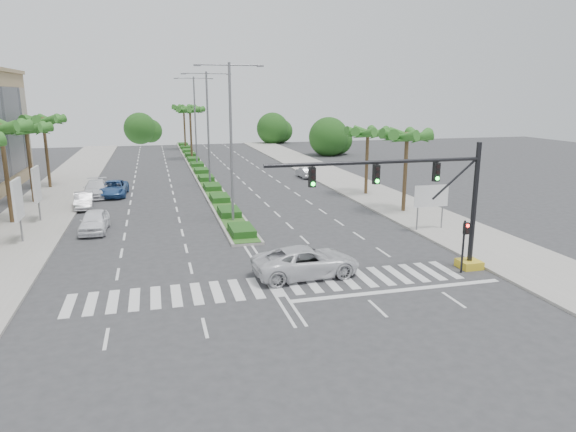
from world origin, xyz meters
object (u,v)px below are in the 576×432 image
at_px(car_parked_a, 94,221).
at_px(car_right, 305,172).
at_px(car_crossing, 306,262).
at_px(car_parked_c, 114,188).
at_px(car_parked_b, 84,201).
at_px(car_parked_d, 96,189).

bearing_deg(car_parked_a, car_right, 44.50).
height_order(car_crossing, car_right, car_crossing).
relative_size(car_parked_c, car_crossing, 0.91).
relative_size(car_parked_b, car_parked_c, 0.79).
bearing_deg(car_parked_a, car_crossing, -44.40).
bearing_deg(car_parked_d, car_parked_b, -97.67).
relative_size(car_parked_a, car_crossing, 0.78).
relative_size(car_parked_a, car_parked_c, 0.85).
bearing_deg(car_parked_a, car_parked_d, 97.01).
bearing_deg(car_parked_c, car_right, 18.94).
xyz_separation_m(car_parked_d, car_crossing, (13.34, -26.71, 0.03)).
distance_m(car_parked_c, car_crossing, 29.12).
height_order(car_parked_b, car_parked_c, car_parked_c).
bearing_deg(car_parked_b, car_crossing, -61.43).
relative_size(car_parked_c, car_right, 1.38).
bearing_deg(car_crossing, car_parked_c, 19.49).
bearing_deg(car_right, car_crossing, 71.91).
xyz_separation_m(car_parked_a, car_right, (21.91, 19.96, -0.14)).
distance_m(car_crossing, car_right, 34.23).
relative_size(car_parked_a, car_parked_b, 1.08).
distance_m(car_parked_a, car_right, 29.64).
height_order(car_parked_d, car_crossing, car_crossing).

